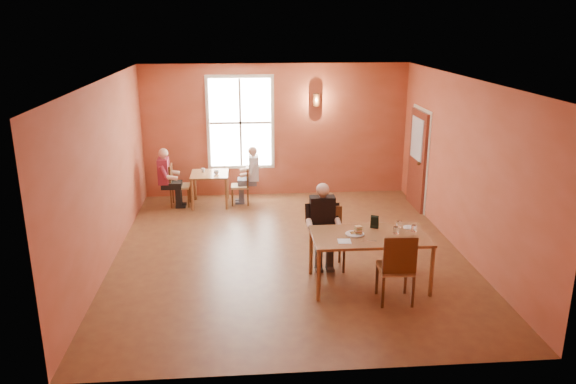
{
  "coord_description": "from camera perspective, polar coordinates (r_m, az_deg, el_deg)",
  "views": [
    {
      "loc": [
        -0.78,
        -9.07,
        3.91
      ],
      "look_at": [
        0.0,
        0.2,
        1.05
      ],
      "focal_mm": 35.0,
      "sensor_mm": 36.0,
      "label": 1
    }
  ],
  "objects": [
    {
      "name": "cup_b",
      "position": [
        12.46,
        -8.62,
        2.21
      ],
      "size": [
        0.09,
        0.09,
        0.08
      ],
      "primitive_type": "imported",
      "rotation": [
        0.0,
        0.0,
        -0.07
      ],
      "color": "white",
      "rests_on": "second_table"
    },
    {
      "name": "wall_right",
      "position": [
        10.12,
        17.3,
        2.52
      ],
      "size": [
        0.04,
        7.0,
        3.0
      ],
      "primitive_type": "cube",
      "color": "brown",
      "rests_on": "ground"
    },
    {
      "name": "plate_food",
      "position": [
        8.51,
        6.79,
        -4.21
      ],
      "size": [
        0.37,
        0.37,
        0.04
      ],
      "primitive_type": "cylinder",
      "rotation": [
        0.0,
        0.0,
        -0.41
      ],
      "color": "white",
      "rests_on": "main_table"
    },
    {
      "name": "wall_front",
      "position": [
        6.12,
        2.91,
        -6.15
      ],
      "size": [
        6.0,
        0.04,
        3.0
      ],
      "primitive_type": "cube",
      "color": "brown",
      "rests_on": "ground"
    },
    {
      "name": "goblet_c",
      "position": [
        8.4,
        10.9,
        -4.06
      ],
      "size": [
        0.11,
        0.11,
        0.21
      ],
      "primitive_type": null,
      "rotation": [
        0.0,
        0.0,
        0.31
      ],
      "color": "white",
      "rests_on": "main_table"
    },
    {
      "name": "chair_diner_main",
      "position": [
        9.15,
        4.27,
        -4.84
      ],
      "size": [
        0.44,
        0.44,
        1.0
      ],
      "primitive_type": null,
      "rotation": [
        0.0,
        0.0,
        3.14
      ],
      "color": "#572912",
      "rests_on": "ground"
    },
    {
      "name": "diner_white",
      "position": [
        12.33,
        -4.8,
        1.53
      ],
      "size": [
        0.49,
        0.49,
        1.23
      ],
      "primitive_type": null,
      "rotation": [
        0.0,
        0.0,
        1.57
      ],
      "color": "white",
      "rests_on": "ground"
    },
    {
      "name": "window",
      "position": [
        12.71,
        -4.86,
        7.02
      ],
      "size": [
        1.36,
        0.1,
        1.96
      ],
      "primitive_type": "cube",
      "color": "white",
      "rests_on": "wall_back"
    },
    {
      "name": "ceiling",
      "position": [
        9.15,
        0.11,
        11.38
      ],
      "size": [
        6.0,
        7.0,
        0.04
      ],
      "primitive_type": "cube",
      "color": "white",
      "rests_on": "wall_back"
    },
    {
      "name": "sandwich",
      "position": [
        8.51,
        7.15,
        -3.95
      ],
      "size": [
        0.12,
        0.11,
        0.12
      ],
      "primitive_type": "cube",
      "rotation": [
        0.0,
        0.0,
        0.26
      ],
      "color": "tan",
      "rests_on": "main_table"
    },
    {
      "name": "chair_diner_white",
      "position": [
        12.38,
        -4.91,
        0.69
      ],
      "size": [
        0.38,
        0.38,
        0.85
      ],
      "primitive_type": null,
      "rotation": [
        0.0,
        0.0,
        1.57
      ],
      "color": "#3A210E",
      "rests_on": "ground"
    },
    {
      "name": "diner_main",
      "position": [
        9.06,
        4.33,
        -3.94
      ],
      "size": [
        0.53,
        0.53,
        1.33
      ],
      "primitive_type": null,
      "rotation": [
        0.0,
        0.0,
        3.14
      ],
      "color": "#3D2A1F",
      "rests_on": "ground"
    },
    {
      "name": "chair_diner_maroon",
      "position": [
        12.45,
        -10.91,
        0.69
      ],
      "size": [
        0.41,
        0.41,
        0.92
      ],
      "primitive_type": null,
      "rotation": [
        0.0,
        0.0,
        -1.57
      ],
      "color": "brown",
      "rests_on": "ground"
    },
    {
      "name": "ground",
      "position": [
        9.91,
        0.1,
        -6.15
      ],
      "size": [
        6.0,
        7.0,
        0.01
      ],
      "primitive_type": "cube",
      "color": "brown",
      "rests_on": "ground"
    },
    {
      "name": "wall_left",
      "position": [
        9.64,
        -17.96,
        1.77
      ],
      "size": [
        0.04,
        7.0,
        3.0
      ],
      "primitive_type": "cube",
      "color": "brown",
      "rests_on": "ground"
    },
    {
      "name": "diner_maroon",
      "position": [
        12.41,
        -11.09,
        1.44
      ],
      "size": [
        0.5,
        0.5,
        1.26
      ],
      "primitive_type": null,
      "rotation": [
        0.0,
        0.0,
        -1.57
      ],
      "color": "#4D1114",
      "rests_on": "ground"
    },
    {
      "name": "wall_sconce",
      "position": [
        12.7,
        2.88,
        9.34
      ],
      "size": [
        0.16,
        0.16,
        0.28
      ],
      "primitive_type": "cylinder",
      "color": "brown",
      "rests_on": "wall_back"
    },
    {
      "name": "chair_empty",
      "position": [
        8.23,
        10.86,
        -7.46
      ],
      "size": [
        0.49,
        0.49,
        1.07
      ],
      "primitive_type": null,
      "rotation": [
        0.0,
        0.0,
        -0.04
      ],
      "color": "#47200D",
      "rests_on": "ground"
    },
    {
      "name": "cup_a",
      "position": [
        12.23,
        -7.29,
        1.99
      ],
      "size": [
        0.12,
        0.12,
        0.09
      ],
      "primitive_type": "imported",
      "rotation": [
        0.0,
        0.0,
        0.17
      ],
      "color": "white",
      "rests_on": "second_table"
    },
    {
      "name": "menu_stand",
      "position": [
        8.78,
        8.79,
        -3.04
      ],
      "size": [
        0.14,
        0.1,
        0.2
      ],
      "primitive_type": "cube",
      "rotation": [
        0.0,
        0.0,
        -0.42
      ],
      "color": "black",
      "rests_on": "main_table"
    },
    {
      "name": "knife",
      "position": [
        8.31,
        8.26,
        -4.95
      ],
      "size": [
        0.21,
        0.04,
        0.0
      ],
      "primitive_type": "cube",
      "rotation": [
        0.0,
        0.0,
        -0.12
      ],
      "color": "white",
      "rests_on": "main_table"
    },
    {
      "name": "main_table",
      "position": [
        8.69,
        8.21,
        -6.86
      ],
      "size": [
        1.74,
        0.98,
        0.82
      ],
      "primitive_type": null,
      "color": "brown",
      "rests_on": "ground"
    },
    {
      "name": "side_plate",
      "position": [
        8.93,
        12.2,
        -3.53
      ],
      "size": [
        0.2,
        0.2,
        0.01
      ],
      "primitive_type": "cylinder",
      "rotation": [
        0.0,
        0.0,
        0.14
      ],
      "color": "white",
      "rests_on": "main_table"
    },
    {
      "name": "door",
      "position": [
        12.3,
        12.96,
        3.21
      ],
      "size": [
        0.12,
        1.04,
        2.1
      ],
      "primitive_type": "cube",
      "color": "maroon",
      "rests_on": "ground"
    },
    {
      "name": "sunglasses",
      "position": [
        8.42,
        12.15,
        -4.8
      ],
      "size": [
        0.14,
        0.12,
        0.02
      ],
      "primitive_type": "cube",
      "rotation": [
        0.0,
        0.0,
        0.67
      ],
      "color": "black",
      "rests_on": "main_table"
    },
    {
      "name": "napkin",
      "position": [
        8.25,
        5.74,
        -5.0
      ],
      "size": [
        0.21,
        0.21,
        0.01
      ],
      "primitive_type": "cube",
      "rotation": [
        0.0,
        0.0,
        -0.08
      ],
      "color": "white",
      "rests_on": "main_table"
    },
    {
      "name": "goblet_b",
      "position": [
        8.55,
        12.66,
        -3.85
      ],
      "size": [
        0.08,
        0.08,
        0.2
      ],
      "primitive_type": null,
      "rotation": [
        0.0,
        0.0,
        0.06
      ],
      "color": "silver",
      "rests_on": "main_table"
    },
    {
      "name": "wall_back",
      "position": [
        12.82,
        -1.24,
        6.26
      ],
      "size": [
        6.0,
        0.04,
        3.0
      ],
      "primitive_type": "cube",
      "color": "brown",
      "rests_on": "ground"
    },
    {
      "name": "goblet_a",
      "position": [
        8.67,
        11.18,
        -3.45
      ],
      "size": [
        0.09,
        0.09,
        0.2
      ],
      "primitive_type": null,
      "rotation": [
        0.0,
        0.0,
        0.16
      ],
      "color": "white",
      "rests_on": "main_table"
    },
    {
      "name": "second_table",
      "position": [
        12.42,
        -7.9,
        0.3
      ],
      "size": [
        0.81,
        0.81,
        0.71
      ],
      "primitive_type": null,
      "color": "brown",
      "rests_on": "ground"
    }
  ]
}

